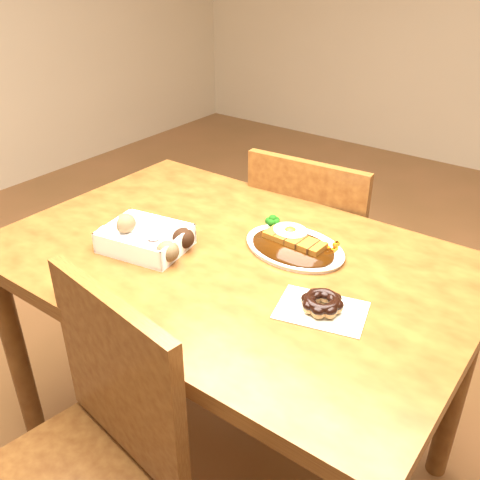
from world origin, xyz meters
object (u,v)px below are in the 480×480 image
Objects in this scene: table at (231,288)px; chair_near at (78,476)px; donut_box at (145,238)px; katsu_curry_plate at (294,244)px; chair_far at (317,256)px; pon_de_ring at (322,304)px.

chair_near is at bearing -88.81° from table.
table is 4.77× the size of donut_box.
table is at bearing 26.84° from donut_box.
chair_near is 0.72m from katsu_curry_plate.
chair_far is 0.75m from pon_de_ring.
donut_box reaches higher than table.
katsu_curry_plate is 0.38m from donut_box.
table is 0.56m from chair_near.
chair_near is 3.46× the size of donut_box.
chair_far is 0.72m from donut_box.
chair_far is at bearing 118.85° from pon_de_ring.
katsu_curry_plate is at bearing 104.61° from chair_far.
donut_box is at bearing 124.12° from chair_near.
chair_far reaches higher than pon_de_ring.
chair_far is 4.03× the size of pon_de_ring.
chair_near is at bearing -98.56° from katsu_curry_plate.
donut_box reaches higher than katsu_curry_plate.
chair_far is 1.00× the size of chair_near.
chair_far is at bearing 109.24° from katsu_curry_plate.
table is 0.20m from katsu_curry_plate.
chair_near is (0.01, -0.54, -0.17)m from table.
katsu_curry_plate is (0.11, 0.12, 0.11)m from table.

